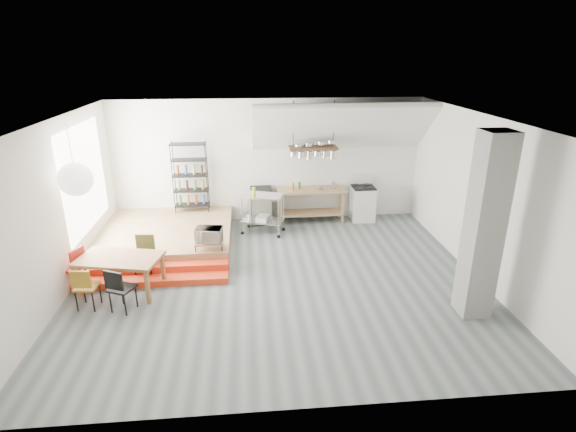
{
  "coord_description": "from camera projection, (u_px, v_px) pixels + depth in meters",
  "views": [
    {
      "loc": [
        -0.55,
        -8.02,
        4.36
      ],
      "look_at": [
        0.27,
        0.8,
        1.05
      ],
      "focal_mm": 28.0,
      "sensor_mm": 36.0,
      "label": 1
    }
  ],
  "objects": [
    {
      "name": "mini_fridge",
      "position": [
        261.0,
        206.0,
        11.85
      ],
      "size": [
        0.56,
        0.56,
        0.95
      ],
      "primitive_type": "cube",
      "color": "black",
      "rests_on": "ground"
    },
    {
      "name": "step_upper",
      "position": [
        155.0,
        269.0,
        9.16
      ],
      "size": [
        3.0,
        0.35,
        0.27
      ],
      "primitive_type": "cube",
      "color": "red",
      "rests_on": "ground"
    },
    {
      "name": "rolling_cart",
      "position": [
        263.0,
        208.0,
        11.11
      ],
      "size": [
        1.13,
        0.86,
        1.0
      ],
      "rotation": [
        0.0,
        0.0,
        -0.34
      ],
      "color": "silver",
      "rests_on": "ground"
    },
    {
      "name": "platform",
      "position": [
        167.0,
        236.0,
        10.63
      ],
      "size": [
        3.0,
        3.0,
        0.4
      ],
      "primitive_type": "cube",
      "color": "#8F6B47",
      "rests_on": "ground"
    },
    {
      "name": "dining_table",
      "position": [
        119.0,
        261.0,
        8.38
      ],
      "size": [
        1.66,
        1.16,
        0.72
      ],
      "rotation": [
        0.0,
        0.0,
        -0.22
      ],
      "color": "brown",
      "rests_on": "ground"
    },
    {
      "name": "ceiling",
      "position": [
        277.0,
        119.0,
        7.93
      ],
      "size": [
        8.0,
        7.0,
        0.02
      ],
      "primitive_type": "cube",
      "color": "white",
      "rests_on": "wall_back"
    },
    {
      "name": "wall_right",
      "position": [
        480.0,
        198.0,
        8.84
      ],
      "size": [
        0.04,
        7.0,
        3.2
      ],
      "primitive_type": "cube",
      "color": "silver",
      "rests_on": "ground"
    },
    {
      "name": "chair_mustard",
      "position": [
        84.0,
        285.0,
        7.84
      ],
      "size": [
        0.41,
        0.41,
        0.81
      ],
      "rotation": [
        0.0,
        0.0,
        3.02
      ],
      "color": "#A8771C",
      "rests_on": "ground"
    },
    {
      "name": "chair_red",
      "position": [
        74.0,
        265.0,
        8.53
      ],
      "size": [
        0.5,
        0.5,
        0.85
      ],
      "rotation": [
        0.0,
        0.0,
        -1.94
      ],
      "color": "#B02319",
      "rests_on": "ground"
    },
    {
      "name": "paper_lantern",
      "position": [
        76.0,
        179.0,
        7.91
      ],
      "size": [
        0.6,
        0.6,
        0.6
      ],
      "primitive_type": "sphere",
      "color": "white",
      "rests_on": "ceiling"
    },
    {
      "name": "kitchen_counter",
      "position": [
        311.0,
        199.0,
        11.87
      ],
      "size": [
        1.8,
        0.6,
        0.91
      ],
      "color": "#8F6B47",
      "rests_on": "ground"
    },
    {
      "name": "microwave",
      "position": [
        209.0,
        235.0,
        9.38
      ],
      "size": [
        0.59,
        0.44,
        0.3
      ],
      "primitive_type": "imported",
      "rotation": [
        0.0,
        0.0,
        -0.14
      ],
      "color": "beige",
      "rests_on": "microwave_shelf"
    },
    {
      "name": "chair_black",
      "position": [
        119.0,
        287.0,
        7.76
      ],
      "size": [
        0.51,
        0.51,
        0.84
      ],
      "rotation": [
        0.0,
        0.0,
        2.71
      ],
      "color": "black",
      "rests_on": "ground"
    },
    {
      "name": "step_lower",
      "position": [
        152.0,
        281.0,
        8.86
      ],
      "size": [
        3.0,
        0.35,
        0.13
      ],
      "primitive_type": "cube",
      "color": "red",
      "rests_on": "ground"
    },
    {
      "name": "wall_back",
      "position": [
        268.0,
        161.0,
        11.76
      ],
      "size": [
        8.0,
        0.04,
        3.2
      ],
      "primitive_type": "cube",
      "color": "silver",
      "rests_on": "ground"
    },
    {
      "name": "wire_shelving",
      "position": [
        190.0,
        176.0,
        11.4
      ],
      "size": [
        0.88,
        0.38,
        1.8
      ],
      "color": "black",
      "rests_on": "platform"
    },
    {
      "name": "microwave_shelf",
      "position": [
        209.0,
        242.0,
        9.44
      ],
      "size": [
        0.6,
        0.4,
        0.16
      ],
      "color": "#8F6B47",
      "rests_on": "platform"
    },
    {
      "name": "floor",
      "position": [
        278.0,
        279.0,
        9.05
      ],
      "size": [
        8.0,
        8.0,
        0.0
      ],
      "primitive_type": "plane",
      "color": "#545E62",
      "rests_on": "ground"
    },
    {
      "name": "window_pane",
      "position": [
        85.0,
        178.0,
        9.47
      ],
      "size": [
        0.02,
        2.5,
        2.2
      ],
      "primitive_type": "cube",
      "color": "white",
      "rests_on": "wall_left"
    },
    {
      "name": "stove",
      "position": [
        362.0,
        203.0,
        12.05
      ],
      "size": [
        0.6,
        0.6,
        1.18
      ],
      "color": "white",
      "rests_on": "ground"
    },
    {
      "name": "slope_ceiling",
      "position": [
        342.0,
        127.0,
        11.02
      ],
      "size": [
        4.4,
        1.44,
        1.32
      ],
      "primitive_type": "cube",
      "rotation": [
        -0.73,
        0.0,
        0.0
      ],
      "color": "white",
      "rests_on": "wall_back"
    },
    {
      "name": "pot_rack",
      "position": [
        314.0,
        151.0,
        11.19
      ],
      "size": [
        1.2,
        0.5,
        1.43
      ],
      "color": "#432A1B",
      "rests_on": "ceiling"
    },
    {
      "name": "concrete_column",
      "position": [
        484.0,
        228.0,
        7.38
      ],
      "size": [
        0.5,
        0.5,
        3.2
      ],
      "primitive_type": "cube",
      "color": "gray",
      "rests_on": "ground"
    },
    {
      "name": "bowl",
      "position": [
        321.0,
        188.0,
        11.74
      ],
      "size": [
        0.21,
        0.21,
        0.05
      ],
      "primitive_type": "imported",
      "rotation": [
        0.0,
        0.0,
        0.11
      ],
      "color": "silver",
      "rests_on": "kitchen_counter"
    },
    {
      "name": "wall_left",
      "position": [
        58.0,
        211.0,
        8.14
      ],
      "size": [
        0.04,
        7.0,
        3.2
      ],
      "primitive_type": "cube",
      "color": "silver",
      "rests_on": "ground"
    },
    {
      "name": "chair_olive",
      "position": [
        145.0,
        252.0,
        9.04
      ],
      "size": [
        0.42,
        0.42,
        0.86
      ],
      "rotation": [
        0.0,
        0.0,
        -0.07
      ],
      "color": "#525729",
      "rests_on": "ground"
    }
  ]
}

